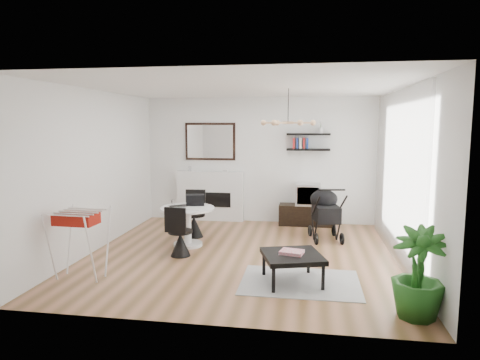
% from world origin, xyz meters
% --- Properties ---
extents(floor, '(5.00, 5.00, 0.00)m').
position_xyz_m(floor, '(0.00, 0.00, 0.00)').
color(floor, brown).
rests_on(floor, ground).
extents(ceiling, '(5.00, 5.00, 0.00)m').
position_xyz_m(ceiling, '(0.00, 0.00, 2.70)').
color(ceiling, white).
rests_on(ceiling, wall_back).
extents(wall_back, '(5.00, 0.00, 5.00)m').
position_xyz_m(wall_back, '(0.00, 2.50, 1.35)').
color(wall_back, white).
rests_on(wall_back, floor).
extents(wall_left, '(0.00, 5.00, 5.00)m').
position_xyz_m(wall_left, '(-2.50, 0.00, 1.35)').
color(wall_left, white).
rests_on(wall_left, floor).
extents(wall_right, '(0.00, 5.00, 5.00)m').
position_xyz_m(wall_right, '(2.50, 0.00, 1.35)').
color(wall_right, white).
rests_on(wall_right, floor).
extents(sheer_curtain, '(0.04, 3.60, 2.60)m').
position_xyz_m(sheer_curtain, '(2.40, 0.20, 1.35)').
color(sheer_curtain, white).
rests_on(sheer_curtain, wall_right).
extents(fireplace, '(1.50, 0.17, 2.16)m').
position_xyz_m(fireplace, '(-1.10, 2.42, 0.69)').
color(fireplace, white).
rests_on(fireplace, floor).
extents(shelf_lower, '(0.90, 0.25, 0.04)m').
position_xyz_m(shelf_lower, '(1.03, 2.37, 1.60)').
color(shelf_lower, black).
rests_on(shelf_lower, wall_back).
extents(shelf_upper, '(0.90, 0.25, 0.04)m').
position_xyz_m(shelf_upper, '(1.03, 2.37, 1.92)').
color(shelf_upper, black).
rests_on(shelf_upper, wall_back).
extents(pendant_lamp, '(0.90, 0.90, 0.10)m').
position_xyz_m(pendant_lamp, '(0.70, 0.30, 2.15)').
color(pendant_lamp, tan).
rests_on(pendant_lamp, ceiling).
extents(tv_console, '(1.17, 0.41, 0.44)m').
position_xyz_m(tv_console, '(1.03, 2.29, 0.22)').
color(tv_console, black).
rests_on(tv_console, floor).
extents(crt_tv, '(0.52, 0.45, 0.45)m').
position_xyz_m(crt_tv, '(1.04, 2.28, 0.66)').
color(crt_tv, silver).
rests_on(crt_tv, tv_console).
extents(dining_table, '(0.94, 0.94, 0.69)m').
position_xyz_m(dining_table, '(-1.03, 0.38, 0.45)').
color(dining_table, white).
rests_on(dining_table, floor).
extents(laptop, '(0.42, 0.40, 0.03)m').
position_xyz_m(laptop, '(-1.16, 0.35, 0.70)').
color(laptop, black).
rests_on(laptop, dining_table).
extents(black_bag, '(0.36, 0.27, 0.19)m').
position_xyz_m(black_bag, '(-0.95, 0.60, 0.78)').
color(black_bag, black).
rests_on(black_bag, dining_table).
extents(newspaper, '(0.36, 0.31, 0.01)m').
position_xyz_m(newspaper, '(-0.90, 0.29, 0.69)').
color(newspaper, silver).
rests_on(newspaper, dining_table).
extents(drinking_glass, '(0.06, 0.06, 0.10)m').
position_xyz_m(drinking_glass, '(-1.33, 0.50, 0.74)').
color(drinking_glass, white).
rests_on(drinking_glass, dining_table).
extents(chair_far, '(0.42, 0.43, 0.88)m').
position_xyz_m(chair_far, '(-1.08, 0.99, 0.28)').
color(chair_far, black).
rests_on(chair_far, floor).
extents(chair_near, '(0.40, 0.42, 0.83)m').
position_xyz_m(chair_near, '(-0.99, -0.22, 0.26)').
color(chair_near, black).
rests_on(chair_near, floor).
extents(drying_rack, '(0.66, 0.62, 0.96)m').
position_xyz_m(drying_rack, '(-2.06, -1.40, 0.50)').
color(drying_rack, white).
rests_on(drying_rack, floor).
extents(stroller, '(0.66, 0.90, 1.03)m').
position_xyz_m(stroller, '(1.37, 1.22, 0.44)').
color(stroller, black).
rests_on(stroller, floor).
extents(rug, '(1.59, 1.15, 0.01)m').
position_xyz_m(rug, '(0.96, -1.10, 0.01)').
color(rug, '#9B9B9B').
rests_on(rug, floor).
extents(coffee_table, '(0.94, 0.94, 0.39)m').
position_xyz_m(coffee_table, '(0.85, -1.11, 0.36)').
color(coffee_table, black).
rests_on(coffee_table, rug).
extents(magazines, '(0.34, 0.30, 0.04)m').
position_xyz_m(magazines, '(0.84, -1.10, 0.42)').
color(magazines, '#DA3650').
rests_on(magazines, coffee_table).
extents(potted_plant, '(0.71, 0.71, 1.02)m').
position_xyz_m(potted_plant, '(2.25, -1.95, 0.51)').
color(potted_plant, '#1D5317').
rests_on(potted_plant, floor).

